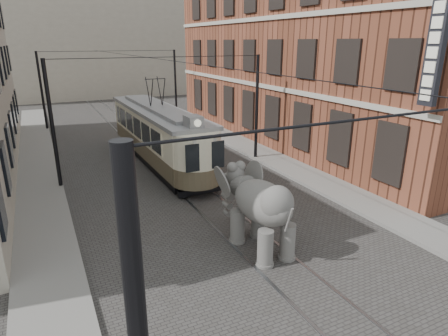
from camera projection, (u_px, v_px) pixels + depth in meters
ground at (221, 214)px, 15.53m from camera, size 120.00×120.00×0.00m
tram_rails at (221, 214)px, 15.53m from camera, size 1.54×80.00×0.02m
sidewalk_right at (335, 189)px, 18.02m from camera, size 2.00×60.00×0.15m
sidewalk_left at (46, 249)px, 12.79m from camera, size 2.00×60.00×0.15m
brick_building at (309, 52)px, 25.91m from camera, size 8.00×26.00×12.00m
distant_block at (81, 39)px, 47.38m from camera, size 28.00×10.00×14.00m
catenary at (173, 120)px, 18.76m from camera, size 11.00×30.20×6.00m
tram at (157, 121)px, 21.61m from camera, size 2.66×12.07×4.78m
elephant at (262, 213)px, 12.47m from camera, size 2.59×4.47×2.68m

